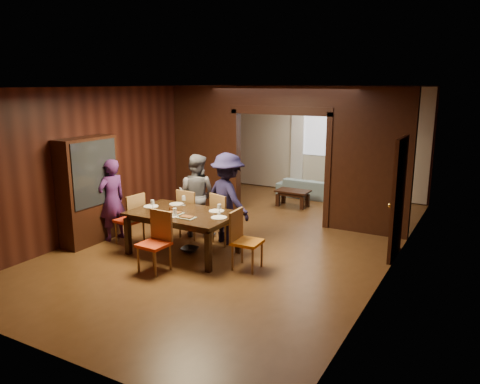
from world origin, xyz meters
The scene contains 32 objects.
floor centered at (0.00, 0.00, 0.00)m, with size 9.00×9.00×0.00m, color #573518.
ceiling centered at (0.00, 0.00, 2.90)m, with size 5.50×9.00×0.02m, color silver.
room_walls centered at (0.00, 1.89, 1.51)m, with size 5.52×9.01×2.90m.
person_purple centered at (-2.25, -1.19, 0.79)m, with size 0.57×0.38×1.57m, color #491E59.
person_grey centered at (-0.98, -0.20, 0.82)m, with size 0.79×0.62×1.63m, color #56555C.
person_navy centered at (-0.23, -0.26, 0.86)m, with size 1.11×0.64×1.72m, color #191536.
sofa centered at (-0.13, 3.85, 0.25)m, with size 1.71×0.67×0.50m, color #87A8B0.
serving_bowl centered at (-0.57, -1.05, 0.80)m, with size 0.31×0.31×0.08m, color black.
dining_table centered at (-0.62, -1.17, 0.38)m, with size 1.85×1.15×0.76m, color black.
coffee_table centered at (-0.19, 2.80, 0.20)m, with size 0.80×0.50×0.40m, color black.
chair_left centered at (-1.82, -1.22, 0.48)m, with size 0.44×0.44×0.97m, color red, non-canonical shape.
chair_right centered at (0.70, -1.23, 0.48)m, with size 0.44×0.44×0.97m, color orange, non-canonical shape.
chair_far_l centered at (-0.99, -0.34, 0.48)m, with size 0.44×0.44×0.97m, color orange, non-canonical shape.
chair_far_r centered at (-0.24, -0.31, 0.48)m, with size 0.44×0.44×0.97m, color orange, non-canonical shape.
chair_near centered at (-0.55, -2.05, 0.48)m, with size 0.44×0.44×0.97m, color red, non-canonical shape.
hutch centered at (-2.53, -1.50, 1.00)m, with size 0.40×1.20×2.00m, color black.
door_right centered at (2.70, 0.50, 1.05)m, with size 0.06×0.90×2.10m, color black.
window_far centered at (0.00, 4.44, 1.70)m, with size 1.20×0.03×1.30m, color silver.
curtain_left centered at (-0.75, 4.40, 1.25)m, with size 0.35×0.06×2.40m, color white.
curtain_right centered at (0.75, 4.40, 1.25)m, with size 0.35×0.06×2.40m, color white.
plate_left centered at (-1.35, -1.14, 0.77)m, with size 0.27×0.27×0.01m, color white.
plate_far_l centered at (-1.04, -0.78, 0.77)m, with size 0.27×0.27×0.01m, color silver.
plate_far_r centered at (-0.13, -0.82, 0.77)m, with size 0.27×0.27×0.01m, color silver.
plate_right centered at (0.12, -1.15, 0.77)m, with size 0.27×0.27×0.01m, color white.
plate_near centered at (-0.65, -1.50, 0.77)m, with size 0.27×0.27×0.01m, color silver.
platter_a centered at (-0.68, -1.31, 0.78)m, with size 0.30×0.20×0.04m, color gray.
platter_b centered at (-0.35, -1.43, 0.78)m, with size 0.30×0.20×0.04m, color gray.
wineglass_left centered at (-1.18, -1.29, 0.85)m, with size 0.08×0.08×0.18m, color white, non-canonical shape.
wineglass_far centered at (-0.87, -0.77, 0.85)m, with size 0.08×0.08×0.18m, color white, non-canonical shape.
wineglass_right centered at (0.01, -0.96, 0.85)m, with size 0.08×0.08×0.18m, color silver, non-canonical shape.
tumbler centered at (-0.59, -1.43, 0.83)m, with size 0.07×0.07×0.14m, color white.
condiment_jar centered at (-0.80, -1.24, 0.82)m, with size 0.08×0.08×0.11m, color #502912, non-canonical shape.
Camera 1 is at (4.09, -7.57, 2.98)m, focal length 35.00 mm.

